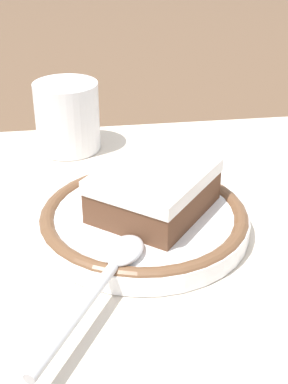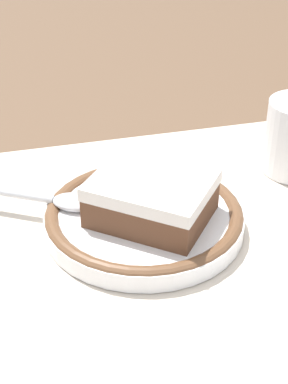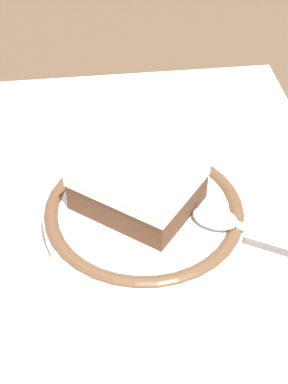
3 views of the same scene
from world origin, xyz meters
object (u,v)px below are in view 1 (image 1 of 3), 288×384
(cake_slice, at_px, (154,190))
(cup, at_px, (68,120))
(spoon, at_px, (108,273))
(napkin, at_px, (273,171))
(plate, at_px, (144,219))

(cake_slice, bearing_deg, cup, -68.52)
(spoon, xyz_separation_m, napkin, (-0.18, -0.17, -0.02))
(cake_slice, height_order, spoon, cake_slice)
(plate, relative_size, napkin, 1.58)
(cup, bearing_deg, cake_slice, 111.48)
(plate, xyz_separation_m, napkin, (-0.14, -0.09, -0.01))
(cup, bearing_deg, plate, 108.39)
(cup, relative_size, napkin, 0.67)
(cup, bearing_deg, spoon, 94.81)
(cup, distance_m, napkin, 0.22)
(spoon, height_order, cup, cup)
(plate, height_order, spoon, spoon)
(cup, height_order, napkin, cup)
(plate, bearing_deg, cup, -71.61)
(spoon, relative_size, cup, 1.83)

